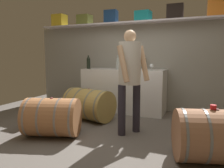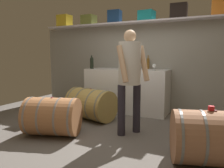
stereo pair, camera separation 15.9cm
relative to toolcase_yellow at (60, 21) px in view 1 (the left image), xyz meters
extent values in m
cube|color=#615B54|center=(2.13, -1.42, -2.11)|extent=(6.61, 7.37, 0.02)
cube|color=gray|center=(2.13, 0.15, -1.14)|extent=(5.41, 0.10, 1.92)
cube|color=silver|center=(2.13, 0.00, -0.16)|extent=(4.98, 0.40, 0.03)
cube|color=yellow|center=(0.00, 0.00, 0.00)|extent=(0.33, 0.28, 0.29)
cube|color=olive|center=(0.72, 0.00, -0.03)|extent=(0.33, 0.28, 0.24)
cube|color=navy|center=(1.41, 0.00, 0.00)|extent=(0.30, 0.24, 0.29)
cube|color=#128186|center=(2.15, 0.00, -0.04)|extent=(0.33, 0.31, 0.22)
cube|color=black|center=(2.81, 0.00, 0.00)|extent=(0.33, 0.25, 0.30)
cube|color=orange|center=(3.57, 0.00, 0.00)|extent=(0.33, 0.31, 0.29)
cube|color=white|center=(1.81, -0.24, -1.63)|extent=(1.78, 0.65, 0.93)
cylinder|color=#ABBAB9|center=(1.71, -0.37, -1.07)|extent=(0.07, 0.07, 0.20)
sphere|color=#ABBAB9|center=(1.71, -0.37, -0.96)|extent=(0.06, 0.06, 0.06)
cylinder|color=#ABBAB9|center=(1.71, -0.37, -0.90)|extent=(0.03, 0.03, 0.09)
cylinder|color=brown|center=(2.20, 0.01, -1.06)|extent=(0.06, 0.06, 0.20)
sphere|color=brown|center=(2.20, 0.01, -0.95)|extent=(0.06, 0.06, 0.06)
cylinder|color=brown|center=(2.20, 0.01, -0.90)|extent=(0.02, 0.02, 0.08)
cylinder|color=black|center=(1.05, -0.44, -1.06)|extent=(0.08, 0.08, 0.21)
sphere|color=black|center=(1.05, -0.44, -0.94)|extent=(0.08, 0.08, 0.08)
cylinder|color=black|center=(1.05, -0.44, -0.90)|extent=(0.03, 0.03, 0.06)
cylinder|color=white|center=(2.45, -0.43, -1.16)|extent=(0.08, 0.08, 0.00)
cylinder|color=white|center=(2.45, -0.43, -1.13)|extent=(0.01, 0.01, 0.06)
sphere|color=white|center=(2.45, -0.43, -1.08)|extent=(0.08, 0.08, 0.08)
sphere|color=maroon|center=(2.45, -0.43, -1.09)|extent=(0.05, 0.05, 0.05)
cylinder|color=#9C6848|center=(3.55, -2.06, -1.79)|extent=(1.02, 0.83, 0.61)
cylinder|color=slate|center=(3.19, -2.16, -1.79)|extent=(0.20, 0.60, 0.62)
cylinder|color=slate|center=(3.41, -2.10, -1.79)|extent=(0.20, 0.60, 0.62)
cylinder|color=#8C5052|center=(3.55, -2.06, -1.48)|extent=(0.04, 0.04, 0.01)
cylinder|color=tan|center=(1.41, -1.11, -1.80)|extent=(1.01, 0.79, 0.58)
cylinder|color=slate|center=(1.05, -1.01, -1.80)|extent=(0.18, 0.58, 0.59)
cylinder|color=slate|center=(1.27, -1.07, -1.80)|extent=(0.18, 0.58, 0.59)
cylinder|color=slate|center=(1.55, -1.14, -1.80)|extent=(0.18, 0.58, 0.59)
cylinder|color=slate|center=(1.77, -1.20, -1.80)|extent=(0.18, 0.58, 0.59)
cylinder|color=#95544B|center=(1.41, -1.11, -1.50)|extent=(0.04, 0.04, 0.01)
cylinder|color=#A5693F|center=(1.31, -2.08, -1.80)|extent=(0.92, 0.78, 0.57)
cylinder|color=gray|center=(1.00, -2.18, -1.80)|extent=(0.20, 0.57, 0.59)
cylinder|color=gray|center=(1.19, -2.12, -1.80)|extent=(0.20, 0.57, 0.59)
cylinder|color=gray|center=(1.43, -2.04, -1.80)|extent=(0.20, 0.57, 0.59)
cylinder|color=gray|center=(1.63, -1.98, -1.80)|extent=(0.20, 0.57, 0.59)
cylinder|color=#974350|center=(1.31, -2.08, -1.51)|extent=(0.04, 0.04, 0.01)
cylinder|color=red|center=(3.50, -2.06, -1.45)|extent=(0.07, 0.07, 0.05)
cylinder|color=#2B2733|center=(2.27, -1.64, -1.71)|extent=(0.12, 0.12, 0.78)
cylinder|color=#2B2733|center=(2.43, -1.41, -1.71)|extent=(0.12, 0.12, 0.78)
cylinder|color=silver|center=(2.35, -1.52, -1.00)|extent=(0.34, 0.34, 0.64)
sphere|color=tan|center=(2.35, -1.52, -0.59)|extent=(0.19, 0.19, 0.19)
cylinder|color=tan|center=(2.32, -1.74, -1.00)|extent=(0.26, 0.22, 0.54)
cylinder|color=tan|center=(2.54, -1.42, -1.00)|extent=(0.24, 0.20, 0.54)
camera|label=1|loc=(3.36, -4.68, -0.89)|focal=34.70mm
camera|label=2|loc=(3.50, -4.61, -0.89)|focal=34.70mm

